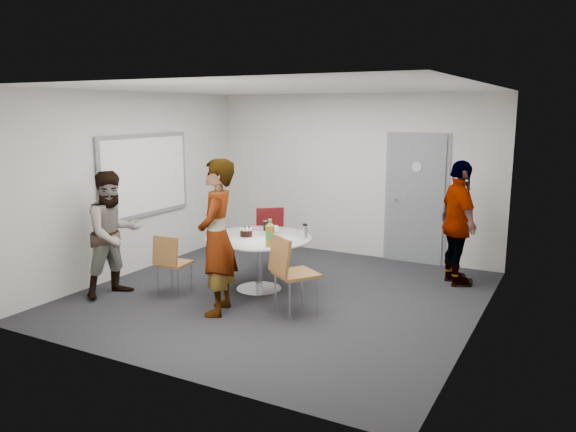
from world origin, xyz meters
The scene contains 15 objects.
floor centered at (0.00, 0.00, 0.00)m, with size 5.00×5.00×0.00m, color black.
ceiling centered at (0.00, 0.00, 2.70)m, with size 5.00×5.00×0.00m, color silver.
wall_back centered at (0.00, 2.50, 1.35)m, with size 5.00×5.00×0.00m, color silver.
wall_left centered at (-2.50, 0.00, 1.35)m, with size 5.00×5.00×0.00m, color silver.
wall_right centered at (2.50, 0.00, 1.35)m, with size 5.00×5.00×0.00m, color silver.
wall_front centered at (0.00, -2.50, 1.35)m, with size 5.00×5.00×0.00m, color silver.
door centered at (1.10, 2.48, 1.03)m, with size 1.02×0.17×2.12m.
whiteboard centered at (-2.46, 0.20, 1.45)m, with size 0.04×1.90×1.25m.
table centered at (-0.34, 0.04, 0.66)m, with size 1.44×1.44×1.10m.
chair_near_left centered at (-1.29, -0.68, 0.50)m, with size 0.42×0.46×0.82m.
chair_near_right centered at (0.44, -0.58, 0.60)m, with size 0.66×0.67×0.97m.
chair_far centered at (-0.75, 1.06, 0.58)m, with size 0.65×0.66×0.94m.
person_main centered at (-0.36, -0.91, 0.94)m, with size 0.69×0.45×1.88m, color #A5C6EA.
person_left centered at (-1.95, -1.01, 0.83)m, with size 0.81×0.63×1.66m, color white.
person_right centered at (1.95, 1.61, 0.88)m, with size 1.03×0.43×1.76m, color black.
Camera 1 is at (3.47, -6.26, 2.45)m, focal length 35.00 mm.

